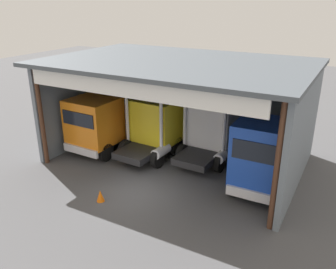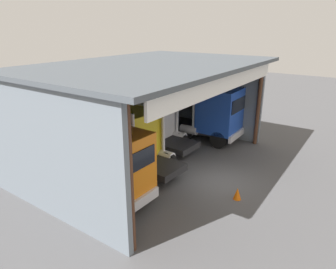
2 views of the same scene
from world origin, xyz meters
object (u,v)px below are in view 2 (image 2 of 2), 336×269
at_px(truck_yellow_center_right_bay, 135,141).
at_px(truck_blue_center_left_bay, 216,114).
at_px(truck_orange_right_bay, 109,169).
at_px(tool_cart, 157,130).
at_px(truck_white_center_bay, 151,122).
at_px(traffic_cone, 237,193).
at_px(oil_drum, 153,125).

height_order(truck_yellow_center_right_bay, truck_blue_center_left_bay, truck_yellow_center_right_bay).
distance_m(truck_orange_right_bay, tool_cart, 9.03).
bearing_deg(tool_cart, truck_white_center_bay, -151.85).
height_order(truck_blue_center_left_bay, traffic_cone, truck_blue_center_left_bay).
bearing_deg(truck_white_center_bay, truck_yellow_center_right_bay, -155.60).
bearing_deg(oil_drum, truck_blue_center_left_bay, -82.86).
relative_size(truck_yellow_center_right_bay, truck_white_center_bay, 0.90).
distance_m(truck_orange_right_bay, truck_blue_center_left_bay, 9.73).
bearing_deg(truck_white_center_bay, truck_orange_right_bay, -156.60).
xyz_separation_m(tool_cart, traffic_cone, (-4.61, -7.92, -0.22)).
xyz_separation_m(truck_orange_right_bay, tool_cart, (8.20, 3.57, -1.25)).
bearing_deg(truck_blue_center_left_bay, traffic_cone, 33.57).
height_order(truck_orange_right_bay, oil_drum, truck_orange_right_bay).
xyz_separation_m(truck_yellow_center_right_bay, traffic_cone, (0.47, -5.55, -1.47)).
bearing_deg(truck_white_center_bay, oil_drum, 36.86).
xyz_separation_m(truck_yellow_center_right_bay, truck_white_center_bay, (3.04, 1.28, 0.02)).
bearing_deg(truck_orange_right_bay, truck_white_center_bay, -156.68).
distance_m(truck_blue_center_left_bay, oil_drum, 5.01).
distance_m(truck_white_center_bay, truck_blue_center_left_bay, 4.45).
distance_m(truck_blue_center_left_bay, tool_cart, 4.28).
height_order(oil_drum, traffic_cone, oil_drum).
height_order(truck_orange_right_bay, truck_white_center_bay, truck_orange_right_bay).
height_order(truck_white_center_bay, truck_blue_center_left_bay, truck_blue_center_left_bay).
bearing_deg(truck_blue_center_left_bay, oil_drum, -83.53).
bearing_deg(truck_yellow_center_right_bay, oil_drum, 32.34).
bearing_deg(truck_blue_center_left_bay, truck_orange_right_bay, -1.70).
distance_m(truck_yellow_center_right_bay, truck_white_center_bay, 3.30).
bearing_deg(tool_cart, oil_drum, 47.44).
distance_m(truck_orange_right_bay, truck_white_center_bay, 6.64).
relative_size(truck_yellow_center_right_bay, oil_drum, 4.73).
relative_size(truck_white_center_bay, traffic_cone, 8.43).
relative_size(truck_yellow_center_right_bay, truck_blue_center_left_bay, 0.83).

